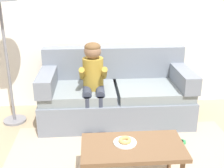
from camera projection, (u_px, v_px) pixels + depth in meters
name	position (u px, v px, depth m)	size (l,w,h in m)	color
ground	(125.00, 152.00, 3.16)	(10.00, 10.00, 0.00)	#9E896B
wall_back	(115.00, 11.00, 3.98)	(8.00, 0.10, 2.80)	silver
area_rug	(128.00, 165.00, 2.92)	(2.58, 1.72, 0.01)	tan
couch	(116.00, 95.00, 3.83)	(1.97, 0.90, 0.94)	slate
coffee_table	(133.00, 150.00, 2.54)	(0.93, 0.49, 0.42)	brown
person_child	(93.00, 78.00, 3.50)	(0.34, 0.58, 1.10)	olive
plate	(125.00, 142.00, 2.55)	(0.21, 0.21, 0.01)	white
donut	(125.00, 140.00, 2.54)	(0.12, 0.12, 0.04)	tan
toy_controller	(176.00, 143.00, 3.29)	(0.23, 0.09, 0.05)	#339E56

